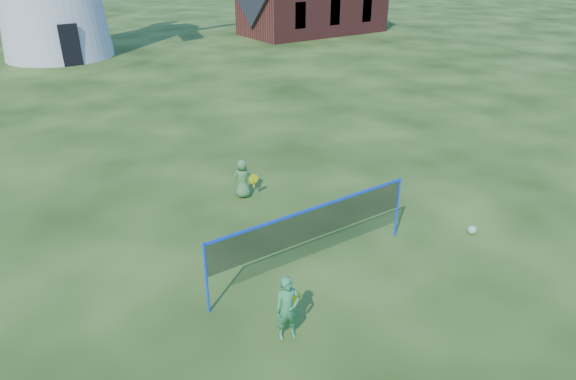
# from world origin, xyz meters

# --- Properties ---
(ground) EXTENTS (220.00, 220.00, 0.00)m
(ground) POSITION_xyz_m (0.00, 0.00, 0.00)
(ground) COLOR black
(ground) RESTS_ON ground
(badminton_net) EXTENTS (5.05, 0.05, 1.55)m
(badminton_net) POSITION_xyz_m (0.13, -0.54, 1.14)
(badminton_net) COLOR blue
(badminton_net) RESTS_ON ground
(player_girl) EXTENTS (0.68, 0.42, 1.27)m
(player_girl) POSITION_xyz_m (-1.49, -1.96, 0.63)
(player_girl) COLOR #388D4D
(player_girl) RESTS_ON ground
(player_boy) EXTENTS (0.68, 0.54, 1.11)m
(player_boy) POSITION_xyz_m (0.67, 3.41, 0.55)
(player_boy) COLOR #48823F
(player_boy) RESTS_ON ground
(play_ball) EXTENTS (0.22, 0.22, 0.22)m
(play_ball) POSITION_xyz_m (4.27, -1.54, 0.11)
(play_ball) COLOR green
(play_ball) RESTS_ON ground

